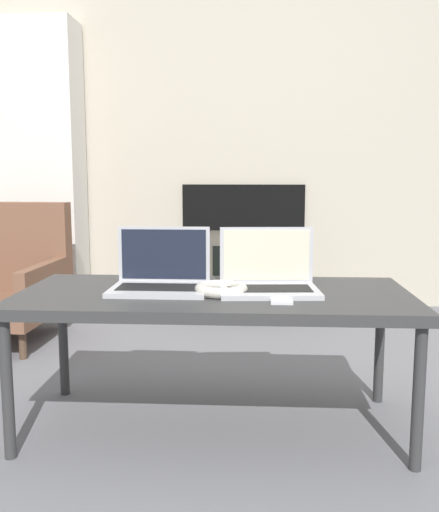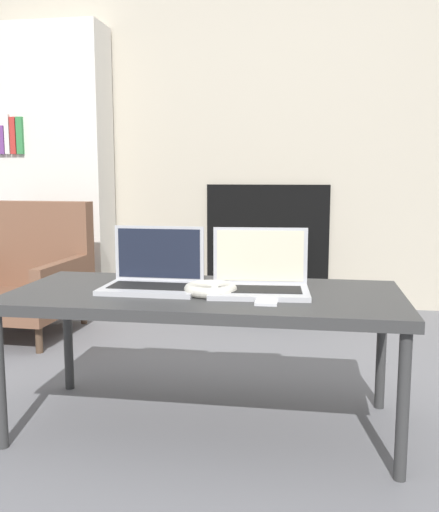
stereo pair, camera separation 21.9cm
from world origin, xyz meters
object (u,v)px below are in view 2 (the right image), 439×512
Objects in this scene: armchair at (25,274)px; headphones at (211,289)px; laptop_right at (260,279)px; laptop_left at (154,276)px; phone at (267,300)px; tv at (264,273)px.

headphones is at bearing -39.23° from armchair.
laptop_right is 1.76m from armchair.
laptop_left is 0.96× the size of laptop_right.
laptop_left reaches higher than headphones.
armchair is at bearing 138.47° from headphones.
phone is at bearing -79.33° from laptop_right.
laptop_right is at bearing 0.33° from laptop_left.
laptop_left is at bearing -98.54° from tv.
laptop_right is 2.48× the size of phone.
tv is at bearing 94.89° from phone.
laptop_right reaches higher than tv.
phone is at bearing -21.52° from headphones.
armchair is (-1.44, 1.18, -0.17)m from phone.
armchair reaches higher than laptop_right.
laptop_right is 0.15m from phone.
laptop_left is 0.22m from headphones.
headphones is 0.35× the size of tv.
laptop_right reaches higher than headphones.
armchair reaches higher than headphones.
headphones is 1.73m from tv.
laptop_left reaches higher than tv.
laptop_left reaches higher than phone.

